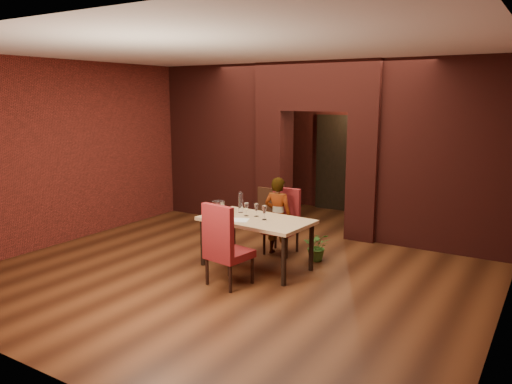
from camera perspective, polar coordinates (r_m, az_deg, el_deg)
floor at (r=8.11m, az=0.84°, el=-7.59°), size 8.00×8.00×0.00m
ceiling at (r=7.72m, az=0.91°, el=15.57°), size 7.00×8.00×0.04m
wall_back at (r=11.35m, az=11.39°, el=5.78°), size 7.00×0.04×3.20m
wall_front at (r=4.83m, az=-24.37°, el=-1.70°), size 7.00×0.04×3.20m
wall_left at (r=10.00m, az=-16.64°, el=4.87°), size 0.04×8.00×3.20m
pillar_left at (r=10.00m, az=2.11°, el=2.72°), size 0.55×0.55×2.30m
pillar_right at (r=9.22m, az=12.42°, el=1.77°), size 0.55×0.55×2.30m
lintel at (r=9.46m, az=7.29°, el=11.89°), size 2.45×0.55×0.90m
wing_wall_left at (r=10.71m, az=-4.48°, el=5.67°), size 2.28×0.35×3.20m
wing_wall_right at (r=8.79m, az=21.25°, el=3.81°), size 2.28×0.35×3.20m
vent_panel at (r=9.85m, az=1.23°, el=-0.94°), size 0.40×0.03×0.50m
rear_door at (r=11.50m, az=9.32°, el=3.16°), size 0.90×0.08×2.10m
rear_door_frame at (r=11.46m, az=9.24°, el=3.13°), size 1.02×0.04×2.22m
dining_table at (r=7.58m, az=0.01°, el=-5.87°), size 1.70×1.03×0.77m
chair_far at (r=8.24m, az=2.88°, el=-3.43°), size 0.51×0.51×1.07m
chair_near at (r=6.89m, az=-3.06°, el=-5.93°), size 0.60×0.60×1.16m
person_seated at (r=8.18m, az=2.51°, el=-2.74°), size 0.49×0.34×1.29m
wine_glass_a at (r=7.61m, az=-1.11°, el=-2.01°), size 0.08×0.08×0.20m
wine_glass_b at (r=7.58m, az=0.04°, el=-2.08°), size 0.08×0.08×0.20m
wine_glass_c at (r=7.38m, az=0.96°, el=-2.39°), size 0.09×0.09×0.21m
tasting_sheet at (r=7.38m, az=-2.18°, el=-3.22°), size 0.40×0.34×0.00m
wine_bucket at (r=7.59m, az=-4.31°, el=-1.93°), size 0.20×0.20×0.24m
water_bottle at (r=7.83m, az=-1.77°, el=-1.15°), size 0.08×0.08×0.34m
potted_plant at (r=8.00m, az=7.03°, el=-6.18°), size 0.52×0.49×0.47m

